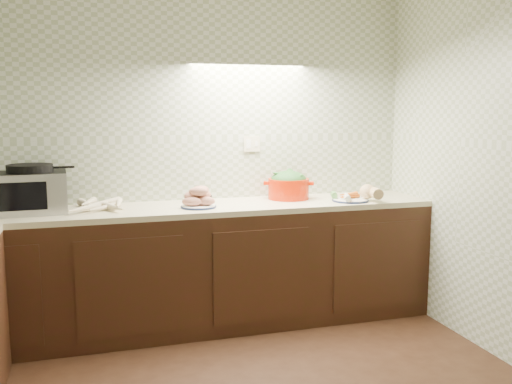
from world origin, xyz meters
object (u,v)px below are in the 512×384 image
object	(u,v)px
toaster_oven	(31,190)
veg_plate	(358,195)
parsnip_pile	(104,205)
sweet_potato_plate	(198,199)
onion_bowl	(202,197)
dutch_oven	(289,185)

from	to	relation	value
toaster_oven	veg_plate	size ratio (longest dim) A/B	1.29
parsnip_pile	sweet_potato_plate	bearing A→B (deg)	-8.66
sweet_potato_plate	onion_bowl	xyz separation A→B (m)	(0.06, 0.19, -0.02)
toaster_oven	dutch_oven	bearing A→B (deg)	-0.97
toaster_oven	onion_bowl	world-z (taller)	toaster_oven
sweet_potato_plate	dutch_oven	xyz separation A→B (m)	(0.74, 0.18, 0.05)
onion_bowl	veg_plate	size ratio (longest dim) A/B	0.41
dutch_oven	veg_plate	size ratio (longest dim) A/B	1.11
sweet_potato_plate	onion_bowl	world-z (taller)	sweet_potato_plate
sweet_potato_plate	parsnip_pile	bearing A→B (deg)	171.34
onion_bowl	veg_plate	bearing A→B (deg)	-12.61
parsnip_pile	dutch_oven	distance (m)	1.39
parsnip_pile	veg_plate	bearing A→B (deg)	-5.18
parsnip_pile	sweet_potato_plate	size ratio (longest dim) A/B	1.58
toaster_oven	sweet_potato_plate	distance (m)	1.12
toaster_oven	onion_bowl	bearing A→B (deg)	0.38
onion_bowl	dutch_oven	xyz separation A→B (m)	(0.68, -0.01, 0.06)
parsnip_pile	dutch_oven	world-z (taller)	dutch_oven
sweet_potato_plate	veg_plate	size ratio (longest dim) A/B	0.69
onion_bowl	veg_plate	xyz separation A→B (m)	(1.15, -0.26, 0.00)
onion_bowl	toaster_oven	bearing A→B (deg)	-176.86
onion_bowl	dutch_oven	size ratio (longest dim) A/B	0.37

